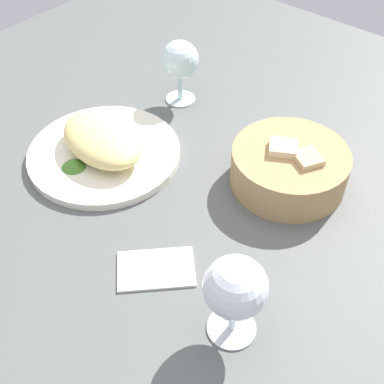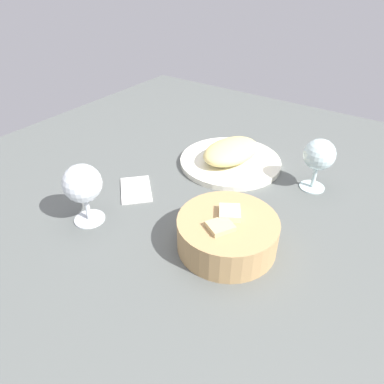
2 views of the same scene
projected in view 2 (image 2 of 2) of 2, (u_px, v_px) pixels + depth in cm
name	position (u px, v px, depth cm)	size (l,w,h in cm)	color
ground_plane	(208.00, 199.00, 83.10)	(140.00, 140.00, 2.00)	#545956
plate	(230.00, 162.00, 94.44)	(26.92, 26.92, 1.40)	white
omelette	(231.00, 151.00, 92.64)	(17.61, 11.34, 4.95)	#E7D07D
lettuce_garnish	(212.00, 150.00, 97.01)	(4.17, 4.17, 1.53)	#437C28
bread_basket	(227.00, 233.00, 66.53)	(19.20, 19.20, 7.75)	tan
wine_glass_near	(83.00, 185.00, 70.21)	(7.94, 7.94, 13.25)	silver
wine_glass_far	(319.00, 157.00, 80.52)	(7.35, 7.35, 12.73)	silver
folded_napkin	(136.00, 189.00, 84.16)	(11.00, 7.00, 0.80)	white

